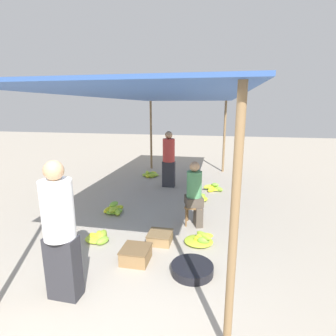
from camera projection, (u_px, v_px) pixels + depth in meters
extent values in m
cylinder|color=olive|center=(234.00, 231.00, 2.32)|extent=(0.08, 0.08, 2.56)
cylinder|color=olive|center=(151.00, 136.00, 9.97)|extent=(0.08, 0.08, 2.56)
cylinder|color=olive|center=(224.00, 137.00, 9.45)|extent=(0.08, 0.08, 2.56)
cube|color=#33569E|center=(167.00, 96.00, 5.85)|extent=(3.14, 7.87, 0.04)
cube|color=#2D2D33|center=(64.00, 267.00, 3.25)|extent=(0.40, 0.23, 0.82)
cylinder|color=white|center=(58.00, 209.00, 3.08)|extent=(0.39, 0.39, 0.72)
sphere|color=tan|center=(54.00, 170.00, 2.97)|extent=(0.23, 0.23, 0.23)
cube|color=brown|center=(194.00, 206.00, 5.31)|extent=(0.34, 0.34, 0.04)
cylinder|color=brown|center=(186.00, 218.00, 5.25)|extent=(0.04, 0.04, 0.38)
cylinder|color=brown|center=(200.00, 219.00, 5.20)|extent=(0.04, 0.04, 0.38)
cylinder|color=brown|center=(188.00, 212.00, 5.51)|extent=(0.04, 0.04, 0.38)
cylinder|color=brown|center=(201.00, 213.00, 5.46)|extent=(0.04, 0.04, 0.38)
cube|color=#4C4238|center=(198.00, 216.00, 5.30)|extent=(0.22, 0.33, 0.42)
cube|color=#4C4238|center=(194.00, 201.00, 5.28)|extent=(0.43, 0.43, 0.18)
cylinder|color=#4C8C59|center=(194.00, 184.00, 5.20)|extent=(0.38, 0.38, 0.52)
sphere|color=tan|center=(195.00, 167.00, 5.12)|extent=(0.20, 0.20, 0.20)
cylinder|color=black|center=(192.00, 269.00, 3.80)|extent=(0.62, 0.62, 0.13)
ellipsoid|color=#85B934|center=(103.00, 241.00, 4.60)|extent=(0.25, 0.29, 0.13)
ellipsoid|color=yellow|center=(95.00, 237.00, 4.71)|extent=(0.29, 0.19, 0.13)
ellipsoid|color=#BDD02A|center=(99.00, 235.00, 4.74)|extent=(0.24, 0.29, 0.14)
ellipsoid|color=#9AC231|center=(103.00, 235.00, 4.77)|extent=(0.20, 0.32, 0.15)
ellipsoid|color=#A8C72E|center=(96.00, 238.00, 4.71)|extent=(0.41, 0.35, 0.10)
ellipsoid|color=#92BF32|center=(117.00, 212.00, 5.83)|extent=(0.27, 0.33, 0.12)
ellipsoid|color=#7AB536|center=(114.00, 204.00, 5.96)|extent=(0.21, 0.28, 0.11)
ellipsoid|color=yellow|center=(108.00, 210.00, 5.95)|extent=(0.18, 0.33, 0.11)
ellipsoid|color=#A3C52F|center=(113.00, 210.00, 5.84)|extent=(0.21, 0.30, 0.13)
ellipsoid|color=#C7D428|center=(118.00, 208.00, 6.09)|extent=(0.29, 0.32, 0.12)
ellipsoid|color=#78B436|center=(113.00, 211.00, 5.96)|extent=(0.42, 0.37, 0.10)
ellipsoid|color=#A7C72E|center=(148.00, 172.00, 9.12)|extent=(0.25, 0.35, 0.10)
ellipsoid|color=yellow|center=(148.00, 176.00, 8.89)|extent=(0.25, 0.26, 0.12)
ellipsoid|color=#A1C52F|center=(152.00, 176.00, 8.88)|extent=(0.29, 0.30, 0.15)
ellipsoid|color=yellow|center=(153.00, 173.00, 9.28)|extent=(0.27, 0.20, 0.12)
ellipsoid|color=#77B437|center=(150.00, 174.00, 9.16)|extent=(0.36, 0.27, 0.13)
ellipsoid|color=#93BF32|center=(150.00, 175.00, 9.10)|extent=(0.58, 0.50, 0.10)
ellipsoid|color=#7AB536|center=(215.00, 185.00, 7.46)|extent=(0.23, 0.16, 0.09)
ellipsoid|color=#C6D329|center=(214.00, 186.00, 7.55)|extent=(0.24, 0.21, 0.14)
ellipsoid|color=#ABC92E|center=(209.00, 187.00, 7.57)|extent=(0.35, 0.26, 0.13)
ellipsoid|color=#BFD12A|center=(212.00, 188.00, 7.53)|extent=(0.32, 0.30, 0.11)
ellipsoid|color=yellow|center=(212.00, 190.00, 7.42)|extent=(0.29, 0.30, 0.12)
ellipsoid|color=#89BB34|center=(218.00, 189.00, 7.46)|extent=(0.34, 0.28, 0.14)
ellipsoid|color=#BACF2B|center=(214.00, 189.00, 7.56)|extent=(0.40, 0.35, 0.10)
ellipsoid|color=#95C031|center=(193.00, 196.00, 6.73)|extent=(0.15, 0.25, 0.12)
ellipsoid|color=#98C131|center=(201.00, 197.00, 6.70)|extent=(0.27, 0.22, 0.12)
ellipsoid|color=#89BB34|center=(201.00, 196.00, 6.85)|extent=(0.31, 0.33, 0.14)
ellipsoid|color=#BBCF2B|center=(196.00, 196.00, 6.86)|extent=(0.27, 0.37, 0.14)
ellipsoid|color=yellow|center=(193.00, 196.00, 6.83)|extent=(0.25, 0.17, 0.10)
ellipsoid|color=#AECA2D|center=(196.00, 198.00, 6.67)|extent=(0.30, 0.28, 0.12)
ellipsoid|color=#B4CC2C|center=(197.00, 198.00, 6.75)|extent=(0.54, 0.47, 0.10)
ellipsoid|color=#9EC330|center=(204.00, 236.00, 4.52)|extent=(0.32, 0.30, 0.11)
ellipsoid|color=#C8D428|center=(205.00, 236.00, 4.55)|extent=(0.32, 0.20, 0.09)
ellipsoid|color=yellow|center=(201.00, 238.00, 4.58)|extent=(0.28, 0.21, 0.14)
ellipsoid|color=#7AB536|center=(203.00, 240.00, 4.49)|extent=(0.21, 0.12, 0.13)
ellipsoid|color=#A9C82E|center=(199.00, 241.00, 4.61)|extent=(0.51, 0.45, 0.10)
cube|color=olive|center=(136.00, 255.00, 4.08)|extent=(0.42, 0.42, 0.21)
cube|color=brown|center=(136.00, 248.00, 4.05)|extent=(0.43, 0.43, 0.02)
cube|color=#9E7A4C|center=(160.00, 238.00, 4.65)|extent=(0.40, 0.40, 0.17)
cube|color=brown|center=(160.00, 233.00, 4.63)|extent=(0.42, 0.42, 0.02)
cube|color=#2D2D33|center=(169.00, 174.00, 7.84)|extent=(0.37, 0.21, 0.77)
cylinder|color=#BF3833|center=(169.00, 150.00, 7.68)|extent=(0.35, 0.35, 0.67)
sphere|color=tan|center=(169.00, 135.00, 7.57)|extent=(0.22, 0.22, 0.22)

